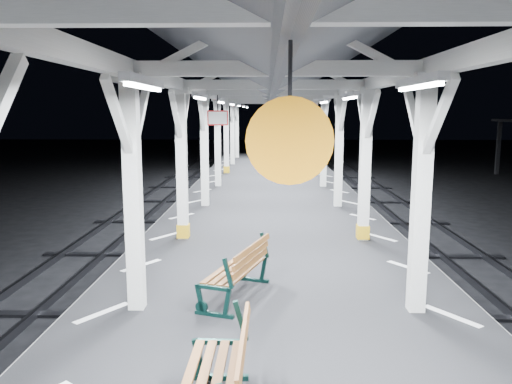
{
  "coord_description": "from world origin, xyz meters",
  "views": [
    {
      "loc": [
        -0.12,
        -8.83,
        3.81
      ],
      "look_at": [
        -0.35,
        1.16,
        2.2
      ],
      "focal_mm": 35.0,
      "sensor_mm": 36.0,
      "label": 1
    }
  ],
  "objects": [
    {
      "name": "ground",
      "position": [
        0.0,
        0.0,
        0.0
      ],
      "size": [
        120.0,
        120.0,
        0.0
      ],
      "primitive_type": "plane",
      "color": "black",
      "rests_on": "ground"
    },
    {
      "name": "hazard_stripes_right",
      "position": [
        2.45,
        0.0,
        1.0
      ],
      "size": [
        1.0,
        48.0,
        0.01
      ],
      "primitive_type": "cube",
      "color": "silver",
      "rests_on": "platform"
    },
    {
      "name": "track_left",
      "position": [
        -5.0,
        0.0,
        0.08
      ],
      "size": [
        2.2,
        60.0,
        0.16
      ],
      "color": "#2D2D33",
      "rests_on": "ground"
    },
    {
      "name": "bench_near",
      "position": [
        -0.53,
        -4.73,
        1.48
      ],
      "size": [
        0.65,
        1.67,
        0.9
      ],
      "rotation": [
        0.0,
        0.0,
        -0.01
      ],
      "color": "black",
      "rests_on": "platform"
    },
    {
      "name": "canopy",
      "position": [
        0.0,
        -0.02,
        4.56
      ],
      "size": [
        5.4,
        49.0,
        4.65
      ],
      "color": "silver",
      "rests_on": "platform"
    },
    {
      "name": "bench_mid",
      "position": [
        -0.52,
        -1.58,
        1.46
      ],
      "size": [
        1.06,
        1.7,
        0.87
      ],
      "rotation": [
        0.0,
        0.0,
        -0.32
      ],
      "color": "black",
      "rests_on": "platform"
    },
    {
      "name": "platform",
      "position": [
        0.0,
        0.0,
        0.5
      ],
      "size": [
        6.0,
        50.0,
        1.0
      ],
      "primitive_type": "cube",
      "color": "black",
      "rests_on": "ground"
    },
    {
      "name": "hazard_stripes_left",
      "position": [
        -2.45,
        0.0,
        1.0
      ],
      "size": [
        1.0,
        48.0,
        0.01
      ],
      "primitive_type": "cube",
      "color": "silver",
      "rests_on": "platform"
    }
  ]
}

